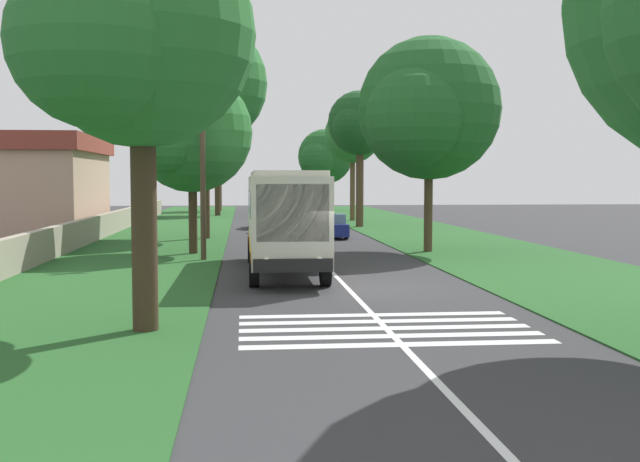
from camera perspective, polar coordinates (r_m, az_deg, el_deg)
name	(u,v)px	position (r m, az deg, el deg)	size (l,w,h in m)	color
ground	(349,289)	(24.66, 2.10, -4.28)	(160.00, 160.00, 0.00)	#333335
grass_verge_left	(144,249)	(39.65, -12.71, -1.28)	(120.00, 8.00, 0.04)	#235623
grass_verge_right	(468,246)	(40.99, 10.69, -1.09)	(120.00, 8.00, 0.04)	#235623
centre_line	(309,248)	(39.48, -0.81, -1.23)	(110.00, 0.16, 0.01)	silver
coach_bus	(283,215)	(29.04, -2.67, 1.19)	(11.16, 2.62, 3.73)	silver
zebra_crossing	(386,328)	(18.37, 4.82, -7.06)	(4.05, 6.80, 0.01)	silver
trailing_car_0	(330,227)	(46.35, 0.74, 0.33)	(4.30, 1.78, 1.43)	navy
trailing_car_1	(262,219)	(55.48, -4.23, 0.89)	(4.30, 1.78, 1.43)	#145933
trailing_car_2	(306,215)	(61.08, -1.06, 1.16)	(4.30, 1.78, 1.43)	gold
roadside_tree_left_0	(190,135)	(36.69, -9.44, 6.88)	(6.33, 5.52, 8.33)	#3D2D1E
roadside_tree_left_1	(218,156)	(85.75, -7.41, 5.40)	(5.55, 4.65, 8.36)	brown
roadside_tree_left_2	(215,145)	(74.89, -7.62, 6.25)	(7.41, 5.85, 9.82)	#3D2D1E
roadside_tree_left_3	(202,87)	(46.30, -8.61, 10.29)	(8.79, 7.23, 12.54)	#3D2D1E
roadside_tree_left_4	(134,42)	(18.32, -13.38, 13.24)	(6.35, 5.12, 9.18)	#3D2D1E
roadside_tree_right_0	(358,125)	(56.84, 2.80, 7.68)	(5.54, 4.64, 9.78)	#4C3826
roadside_tree_right_1	(424,113)	(37.66, 7.61, 8.48)	(8.47, 6.71, 10.10)	#4C3826
roadside_tree_right_3	(351,137)	(65.09, 2.25, 6.88)	(5.73, 4.78, 9.44)	brown
roadside_tree_right_4	(324,158)	(86.07, 0.28, 5.31)	(7.53, 6.00, 8.92)	#3D2D1E
utility_pole	(203,173)	(33.50, -8.53, 4.23)	(0.24, 1.40, 7.13)	#473828
roadside_wall	(92,229)	(45.06, -16.23, 0.14)	(70.00, 0.40, 1.35)	#9E937F
roadside_building	(15,185)	(52.33, -21.31, 3.16)	(12.42, 10.17, 6.14)	tan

